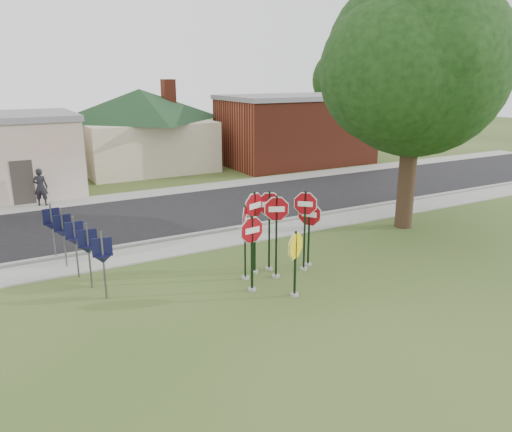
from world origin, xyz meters
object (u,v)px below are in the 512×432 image
stop_sign_left (252,243)px  stop_sign_yellow (295,256)px  pedestrian (41,187)px  oak_tree (417,64)px  stop_sign_center (276,225)px

stop_sign_left → stop_sign_yellow: bearing=-46.0°
pedestrian → stop_sign_left: bearing=129.0°
stop_sign_left → oak_tree: oak_tree is taller
stop_sign_yellow → stop_sign_left: (-0.89, 0.92, 0.26)m
oak_tree → stop_sign_center: bearing=-164.8°
stop_sign_yellow → pedestrian: size_ratio=1.14×
stop_sign_yellow → pedestrian: 15.17m
stop_sign_yellow → pedestrian: bearing=109.6°
stop_sign_left → oak_tree: 10.29m
stop_sign_center → stop_sign_left: size_ratio=1.14×
oak_tree → pedestrian: bearing=139.8°
stop_sign_center → stop_sign_left: (-1.14, -0.52, -0.24)m
stop_sign_left → stop_sign_center: bearing=24.5°
stop_sign_center → stop_sign_yellow: 1.55m
stop_sign_yellow → oak_tree: size_ratio=0.19×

